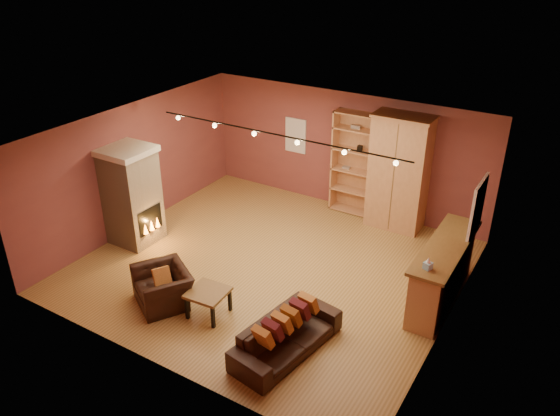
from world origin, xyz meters
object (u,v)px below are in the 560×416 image
Objects in this scene: bar_counter at (442,273)px; armchair at (162,282)px; fireplace at (132,195)px; coffee_table at (208,295)px; armoire at (399,172)px; loveseat at (287,330)px; bookcase at (355,162)px.

bar_counter reaches higher than armchair.
fireplace reaches higher than coffee_table.
armoire is at bearing 127.33° from bar_counter.
armoire reaches higher than loveseat.
armchair is 0.92m from coffee_table.
fireplace is 4.81m from loveseat.
bar_counter is at bearing -23.52° from loveseat.
bookcase reaches higher than bar_counter.
loveseat is 1.68× the size of armchair.
loveseat is at bearing -122.59° from bar_counter.
armchair is 1.78× the size of coffee_table.
armoire reaches higher than bar_counter.
bar_counter is (6.24, 1.26, -0.48)m from fireplace.
fireplace is 6.38m from bar_counter.
bar_counter is 1.18× the size of loveseat.
fireplace is at bearing 176.25° from armchair.
armchair is (-2.48, -4.92, -0.86)m from armoire.
bookcase reaches higher than loveseat.
bar_counter is at bearing -52.67° from armoire.
armoire is 1.27× the size of loveseat.
fireplace is 0.87× the size of bookcase.
armoire is 2.14× the size of armchair.
coffee_table is at bearing -108.27° from armoire.
bar_counter is (1.72, -2.26, -0.72)m from armoire.
bar_counter is 4.98m from armchair.
coffee_table is (-0.44, -4.98, -0.82)m from bookcase.
bar_counter reaches higher than loveseat.
bookcase reaches higher than fireplace.
loveseat is at bearing -76.72° from bookcase.
armoire is 1.08× the size of bar_counter.
coffee_table is at bearing 39.94° from armchair.
bar_counter is 1.98× the size of armchair.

